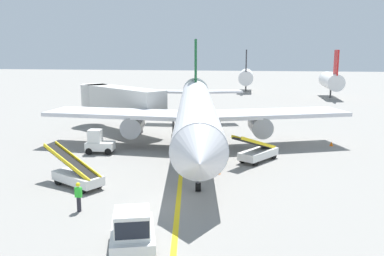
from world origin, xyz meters
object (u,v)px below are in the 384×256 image
at_px(airliner, 197,111).
at_px(baggage_tug_near_wing, 98,143).
at_px(safety_cone_nose_left, 134,134).
at_px(safety_cone_wingtip_right, 218,171).
at_px(belt_loader_aft_hold, 77,175).
at_px(pushback_tug, 133,233).
at_px(ground_crew_marshaller, 79,196).
at_px(safety_cone_nose_right, 188,165).
at_px(safety_cone_wingtip_left, 331,144).
at_px(belt_loader_forward_hold, 258,152).
at_px(jet_bridge, 116,98).

bearing_deg(airliner, baggage_tug_near_wing, -157.62).
bearing_deg(safety_cone_nose_left, safety_cone_wingtip_right, -51.40).
xyz_separation_m(airliner, safety_cone_nose_left, (-7.19, 4.26, -3.20)).
bearing_deg(belt_loader_aft_hold, pushback_tug, -53.55).
xyz_separation_m(airliner, safety_cone_wingtip_right, (2.64, -8.05, -3.20)).
distance_m(pushback_tug, belt_loader_aft_hold, 10.52).
distance_m(belt_loader_aft_hold, ground_crew_marshaller, 4.54).
bearing_deg(belt_loader_aft_hold, ground_crew_marshaller, -65.33).
bearing_deg(safety_cone_nose_right, pushback_tug, -91.83).
relative_size(baggage_tug_near_wing, safety_cone_wingtip_left, 5.67).
bearing_deg(airliner, belt_loader_forward_hold, -36.67).
bearing_deg(safety_cone_wingtip_right, safety_cone_nose_left, 128.60).
relative_size(baggage_tug_near_wing, safety_cone_nose_left, 5.67).
bearing_deg(safety_cone_nose_right, ground_crew_marshaller, -117.08).
bearing_deg(safety_cone_wingtip_left, jet_bridge, 167.42).
distance_m(safety_cone_nose_right, safety_cone_wingtip_left, 15.31).
bearing_deg(safety_cone_wingtip_left, safety_cone_nose_left, 174.35).
relative_size(belt_loader_aft_hold, ground_crew_marshaller, 2.90).
bearing_deg(belt_loader_forward_hold, safety_cone_nose_right, -152.94).
distance_m(jet_bridge, safety_cone_wingtip_right, 20.23).
distance_m(belt_loader_forward_hold, safety_cone_wingtip_left, 9.50).
height_order(pushback_tug, ground_crew_marshaller, pushback_tug).
xyz_separation_m(ground_crew_marshaller, safety_cone_nose_left, (-2.61, 20.45, -0.69)).
distance_m(airliner, safety_cone_wingtip_left, 13.12).
height_order(airliner, safety_cone_nose_left, airliner).
distance_m(pushback_tug, safety_cone_wingtip_right, 12.82).
bearing_deg(belt_loader_aft_hold, safety_cone_nose_left, 92.52).
bearing_deg(jet_bridge, airliner, -36.13).
bearing_deg(safety_cone_wingtip_right, belt_loader_aft_hold, -156.19).
height_order(pushback_tug, belt_loader_forward_hold, belt_loader_forward_hold).
xyz_separation_m(safety_cone_nose_left, safety_cone_wingtip_right, (9.82, -12.31, 0.00)).
xyz_separation_m(belt_loader_aft_hold, ground_crew_marshaller, (1.89, -4.12, 0.13)).
height_order(belt_loader_forward_hold, belt_loader_aft_hold, same).
bearing_deg(airliner, safety_cone_wingtip_left, 10.45).
height_order(belt_loader_forward_hold, ground_crew_marshaller, belt_loader_forward_hold).
distance_m(jet_bridge, safety_cone_nose_left, 5.37).
bearing_deg(safety_cone_nose_left, safety_cone_wingtip_left, -5.65).
relative_size(jet_bridge, baggage_tug_near_wing, 4.66).
bearing_deg(pushback_tug, safety_cone_wingtip_right, 77.10).
distance_m(belt_loader_forward_hold, belt_loader_aft_hold, 14.39).
relative_size(belt_loader_forward_hold, ground_crew_marshaller, 2.85).
bearing_deg(belt_loader_forward_hold, safety_cone_wingtip_right, -126.20).
height_order(pushback_tug, safety_cone_nose_left, pushback_tug).
bearing_deg(belt_loader_aft_hold, baggage_tug_near_wing, 101.18).
bearing_deg(ground_crew_marshaller, safety_cone_nose_right, 62.92).
relative_size(pushback_tug, safety_cone_nose_right, 9.05).
bearing_deg(ground_crew_marshaller, safety_cone_wingtip_left, 47.28).
xyz_separation_m(safety_cone_nose_left, safety_cone_nose_right, (7.40, -11.07, 0.00)).
relative_size(baggage_tug_near_wing, safety_cone_wingtip_right, 5.67).
relative_size(safety_cone_nose_right, safety_cone_wingtip_right, 1.00).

